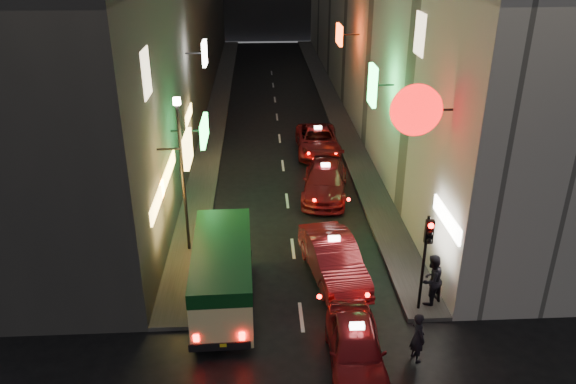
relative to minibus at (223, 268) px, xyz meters
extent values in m
cube|color=#FAC457|center=(-1.28, 3.22, 3.11)|extent=(0.18, 1.53, 1.14)
cube|color=#32FC5E|center=(-0.99, 6.63, 2.65)|extent=(0.18, 2.12, 0.98)
cube|color=white|center=(-1.41, 13.44, 4.57)|extent=(0.18, 1.29, 1.24)
cube|color=#FAC457|center=(-2.38, 2.15, 1.51)|extent=(0.10, 2.82, 0.55)
cube|color=yellow|center=(-2.38, 4.84, 1.51)|extent=(0.10, 3.77, 0.55)
cube|color=#FAC457|center=(-2.38, 12.69, 1.51)|extent=(0.10, 2.64, 0.55)
cube|color=#FFE5B2|center=(-2.39, 2.67, 6.01)|extent=(0.06, 1.30, 1.60)
cylinder|color=#F20A0A|center=(6.40, 1.13, 5.06)|extent=(1.69, 0.18, 1.69)
cube|color=#32FC5E|center=(6.60, 9.15, 3.86)|extent=(0.18, 1.30, 1.83)
cube|color=#FF3B0C|center=(6.35, 18.72, 4.59)|extent=(0.18, 1.80, 1.17)
cube|color=white|center=(7.58, 0.30, 1.51)|extent=(0.10, 2.75, 0.55)
cube|color=#FFE5B2|center=(7.59, 5.67, 6.71)|extent=(0.06, 1.30, 1.60)
cube|color=#484542|center=(-1.65, 24.67, -1.41)|extent=(1.50, 52.00, 0.15)
cube|color=#484542|center=(6.85, 24.67, -1.41)|extent=(1.50, 52.00, 0.15)
cube|color=#F6EB9A|center=(0.00, -0.02, -0.15)|extent=(2.05, 5.47, 1.99)
cube|color=#0B3A16|center=(0.00, -0.02, 0.62)|extent=(2.07, 5.49, 0.50)
cube|color=black|center=(0.00, 0.25, 0.05)|extent=(2.02, 3.31, 0.45)
cube|color=black|center=(0.00, -2.68, -1.01)|extent=(1.86, 0.23, 0.27)
cube|color=#FF0A05|center=(-0.68, -2.75, -0.65)|extent=(0.16, 0.06, 0.25)
cube|color=#FF0A05|center=(0.68, -2.75, -0.65)|extent=(0.16, 0.06, 0.25)
cylinder|color=black|center=(-0.83, 1.72, -1.14)|extent=(0.20, 0.69, 0.69)
cylinder|color=black|center=(0.83, -1.75, -1.14)|extent=(0.20, 0.69, 0.69)
imported|color=maroon|center=(4.01, -3.23, -0.69)|extent=(2.26, 5.12, 1.60)
cube|color=white|center=(4.01, -3.23, 0.21)|extent=(0.43, 0.20, 0.16)
imported|color=maroon|center=(3.97, 1.57, -0.59)|extent=(3.18, 5.93, 1.79)
cube|color=white|center=(3.97, 1.57, 0.40)|extent=(0.44, 0.25, 0.16)
sphere|color=#FF0A05|center=(3.17, -0.99, -0.56)|extent=(0.16, 0.16, 0.16)
sphere|color=#FF0A05|center=(4.76, -0.99, -0.56)|extent=(0.16, 0.16, 0.16)
imported|color=maroon|center=(4.49, 8.80, -0.62)|extent=(3.07, 5.74, 1.74)
cube|color=white|center=(4.49, 8.80, 0.34)|extent=(0.44, 0.24, 0.16)
sphere|color=#FF0A05|center=(3.72, 6.32, -0.59)|extent=(0.16, 0.16, 0.16)
sphere|color=#FF0A05|center=(5.26, 6.32, -0.59)|extent=(0.16, 0.16, 0.16)
imported|color=maroon|center=(4.73, 14.62, -0.64)|extent=(2.27, 5.34, 1.69)
cube|color=white|center=(4.73, 14.62, 0.29)|extent=(0.42, 0.19, 0.16)
sphere|color=#FF0A05|center=(3.98, 12.21, -0.62)|extent=(0.16, 0.16, 0.16)
sphere|color=#FF0A05|center=(5.47, 12.21, -0.62)|extent=(0.16, 0.16, 0.16)
imported|color=black|center=(5.90, -3.04, -0.55)|extent=(0.54, 0.70, 1.86)
imported|color=black|center=(7.04, -0.45, -0.28)|extent=(0.94, 0.86, 2.11)
cylinder|color=black|center=(6.60, -0.73, 0.41)|extent=(0.10, 0.10, 3.50)
cube|color=black|center=(6.60, -0.91, 1.71)|extent=(0.26, 0.18, 0.80)
sphere|color=#FF0A05|center=(6.60, -1.02, 1.98)|extent=(0.18, 0.18, 0.18)
sphere|color=black|center=(6.60, -1.02, 1.71)|extent=(0.17, 0.17, 0.17)
sphere|color=black|center=(6.60, -1.02, 1.44)|extent=(0.17, 0.17, 0.17)
cylinder|color=black|center=(-1.60, 3.67, 1.66)|extent=(0.12, 0.12, 6.00)
cylinder|color=#FFE5BF|center=(-1.60, 3.67, 4.76)|extent=(0.28, 0.28, 0.25)
camera|label=1|loc=(1.32, -16.11, 10.27)|focal=35.00mm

